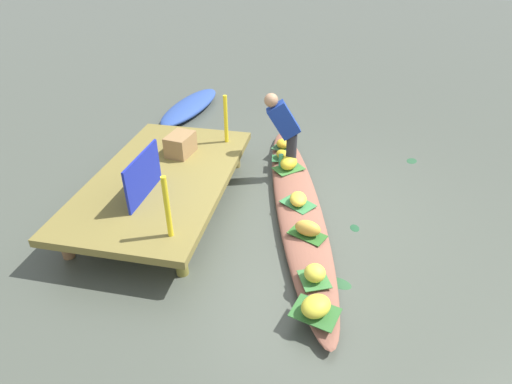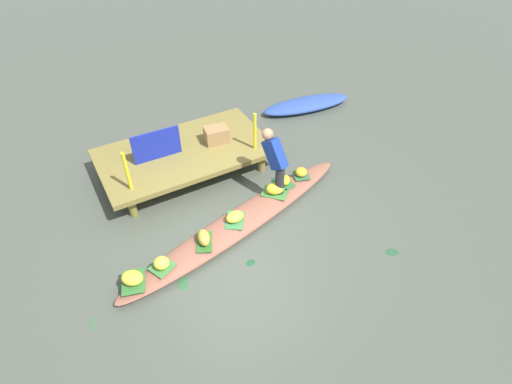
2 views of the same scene
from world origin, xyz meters
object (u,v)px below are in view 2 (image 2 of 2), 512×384
at_px(market_banner, 156,145).
at_px(water_bottle, 273,184).
at_px(moored_boat, 307,104).
at_px(banana_bunch_3, 204,238).
at_px(banana_bunch_4, 301,172).
at_px(banana_bunch_1, 161,263).
at_px(banana_bunch_6, 132,278).
at_px(banana_bunch_0, 285,180).
at_px(vendor_person, 275,159).
at_px(banana_bunch_2, 235,217).
at_px(produce_crate, 216,135).
at_px(vendor_boat, 240,222).
at_px(banana_bunch_5, 275,189).

bearing_deg(market_banner, water_bottle, -42.17).
bearing_deg(moored_boat, banana_bunch_3, -135.79).
height_order(moored_boat, banana_bunch_4, banana_bunch_4).
distance_m(banana_bunch_1, banana_bunch_6, 0.46).
bearing_deg(moored_boat, banana_bunch_4, -118.62).
bearing_deg(banana_bunch_0, market_banner, 141.21).
xyz_separation_m(banana_bunch_6, vendor_person, (2.82, 0.75, 0.59)).
relative_size(banana_bunch_1, water_bottle, 1.09).
bearing_deg(banana_bunch_2, produce_crate, 73.16).
bearing_deg(banana_bunch_4, moored_boat, 53.29).
distance_m(vendor_boat, market_banner, 2.10).
bearing_deg(vendor_boat, market_banner, 96.55).
xyz_separation_m(moored_boat, water_bottle, (-2.30, -2.27, 0.18)).
distance_m(banana_bunch_6, vendor_person, 2.97).
height_order(vendor_person, market_banner, vendor_person).
height_order(banana_bunch_5, water_bottle, water_bottle).
distance_m(banana_bunch_4, market_banner, 2.69).
height_order(vendor_boat, banana_bunch_3, banana_bunch_3).
distance_m(banana_bunch_0, banana_bunch_3, 1.96).
xyz_separation_m(banana_bunch_4, water_bottle, (-0.65, -0.06, 0.03)).
bearing_deg(vendor_person, banana_bunch_5, -114.45).
height_order(moored_boat, produce_crate, produce_crate).
xyz_separation_m(moored_boat, banana_bunch_2, (-3.26, -2.65, 0.16)).
xyz_separation_m(vendor_boat, banana_bunch_0, (1.13, 0.39, 0.17)).
relative_size(banana_bunch_4, water_bottle, 1.06).
height_order(banana_bunch_2, banana_bunch_4, banana_bunch_2).
bearing_deg(banana_bunch_6, produce_crate, 42.81).
bearing_deg(moored_boat, water_bottle, -127.22).
bearing_deg(banana_bunch_1, banana_bunch_0, 15.72).
xyz_separation_m(banana_bunch_6, produce_crate, (2.40, 2.22, 0.35)).
distance_m(banana_bunch_1, banana_bunch_2, 1.43).
xyz_separation_m(moored_boat, produce_crate, (-2.70, -0.83, 0.52)).
relative_size(vendor_person, produce_crate, 2.68).
height_order(moored_boat, banana_bunch_6, banana_bunch_6).
bearing_deg(water_bottle, banana_bunch_2, -158.30).
bearing_deg(produce_crate, banana_bunch_4, -52.49).
xyz_separation_m(banana_bunch_3, vendor_person, (1.61, 0.55, 0.58)).
xyz_separation_m(banana_bunch_5, vendor_person, (0.05, 0.10, 0.58)).
distance_m(banana_bunch_3, water_bottle, 1.70).
xyz_separation_m(vendor_boat, banana_bunch_3, (-0.74, -0.20, 0.20)).
height_order(banana_bunch_6, market_banner, market_banner).
relative_size(banana_bunch_1, produce_crate, 0.53).
bearing_deg(banana_bunch_4, banana_bunch_6, -166.33).
relative_size(banana_bunch_1, banana_bunch_5, 0.74).
height_order(moored_boat, banana_bunch_1, banana_bunch_1).
relative_size(banana_bunch_5, vendor_person, 0.27).
xyz_separation_m(banana_bunch_1, banana_bunch_5, (2.32, 0.60, 0.01)).
relative_size(banana_bunch_2, vendor_person, 0.26).
xyz_separation_m(banana_bunch_1, banana_bunch_3, (0.75, 0.15, 0.01)).
bearing_deg(vendor_person, vendor_boat, -158.07).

